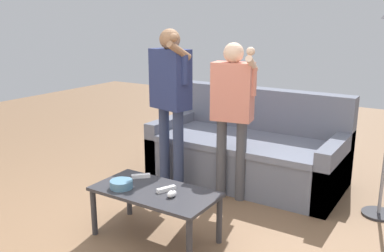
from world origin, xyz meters
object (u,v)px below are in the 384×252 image
coffee_table (155,197)px  player_left (170,91)px  snack_bowl (121,184)px  player_center (232,103)px  couch (248,151)px  game_remote_wand_far (141,176)px  game_remote_nunchuk (172,194)px  game_remote_wand_near (166,189)px

coffee_table → player_left: 1.18m
snack_bowl → player_center: player_center is taller
couch → game_remote_wand_far: 1.42m
game_remote_nunchuk → player_left: player_left is taller
game_remote_wand_near → game_remote_wand_far: size_ratio=1.14×
coffee_table → player_center: (0.14, 0.97, 0.56)m
couch → game_remote_wand_near: bearing=-89.3°
coffee_table → player_left: player_left is taller
coffee_table → game_remote_nunchuk: size_ratio=10.74×
snack_bowl → game_remote_nunchuk: (0.42, 0.07, -0.01)m
player_left → player_center: (0.60, 0.10, -0.07)m
game_remote_nunchuk → game_remote_wand_far: (-0.42, 0.17, -0.01)m
coffee_table → player_center: 1.13m
player_left → player_center: player_left is taller
game_remote_nunchuk → snack_bowl: bearing=-170.4°
snack_bowl → game_remote_wand_far: bearing=91.9°
player_left → snack_bowl: bearing=-76.8°
game_remote_wand_near → couch: bearing=90.7°
game_remote_wand_near → snack_bowl: bearing=-157.4°
game_remote_wand_far → couch: bearing=77.4°
couch → snack_bowl: 1.65m
coffee_table → game_remote_nunchuk: game_remote_nunchuk is taller
game_remote_nunchuk → game_remote_wand_near: 0.12m
snack_bowl → game_remote_wand_near: 0.35m
couch → game_remote_wand_far: couch is taller
player_center → coffee_table: bearing=-98.0°
player_left → game_remote_wand_near: 1.15m
couch → snack_bowl: size_ratio=11.15×
game_remote_nunchuk → game_remote_wand_far: bearing=158.3°
couch → game_remote_wand_near: 1.49m
couch → player_left: size_ratio=1.24×
player_left → game_remote_wand_far: bearing=-73.3°
couch → game_remote_nunchuk: size_ratio=21.85×
couch → coffee_table: size_ratio=2.03×
game_remote_wand_near → game_remote_nunchuk: bearing=-33.0°
snack_bowl → game_remote_wand_near: size_ratio=1.14×
couch → game_remote_wand_near: couch is taller
player_left → player_center: size_ratio=1.08×
snack_bowl → player_left: size_ratio=0.11×
couch → game_remote_wand_far: (-0.31, -1.38, 0.11)m
couch → player_center: size_ratio=1.34×
game_remote_nunchuk → player_center: size_ratio=0.06×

